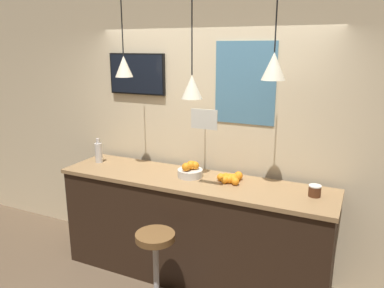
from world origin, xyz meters
The scene contains 13 objects.
back_wall centered at (0.00, 1.18, 1.45)m, with size 8.00×0.06×2.90m.
service_counter centered at (0.00, 0.75, 0.54)m, with size 2.73×0.66×1.07m.
bar_stool centered at (-0.05, 0.11, 0.51)m, with size 0.39×0.39×0.78m.
fruit_bowl centered at (-0.04, 0.80, 1.13)m, with size 0.25×0.25×0.16m.
orange_pile centered at (0.37, 0.82, 1.11)m, with size 0.23×0.23×0.09m.
juice_bottle centered at (-1.17, 0.79, 1.19)m, with size 0.08×0.08×0.27m.
spread_jar centered at (1.14, 0.79, 1.12)m, with size 0.11×0.11×0.10m.
pendant_lamp_left centered at (-0.74, 0.74, 2.13)m, with size 0.18×0.18×0.78m.
pendant_lamp_middle centered at (0.00, 0.74, 1.97)m, with size 0.19×0.19×0.95m.
pendant_lamp_right centered at (0.74, 0.74, 2.16)m, with size 0.20×0.20×0.75m.
mounted_tv centered at (-0.85, 1.13, 2.03)m, with size 0.69×0.04×0.44m.
hanging_menu_board centered at (0.23, 0.50, 1.72)m, with size 0.24×0.01×0.17m.
wall_poster centered at (0.38, 1.15, 1.97)m, with size 0.61×0.01×0.80m.
Camera 1 is at (1.46, -2.37, 2.32)m, focal length 35.00 mm.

